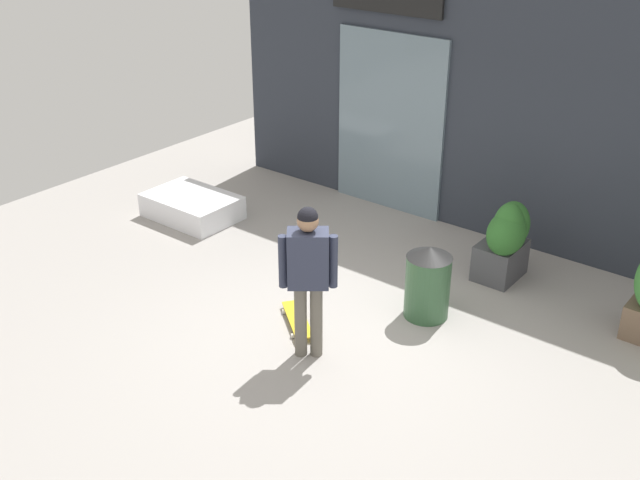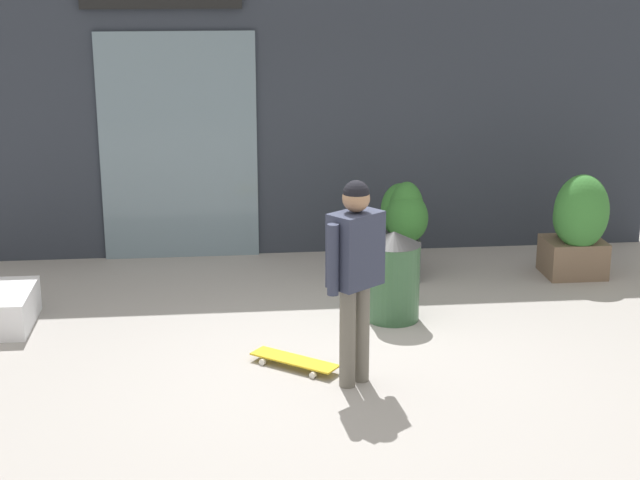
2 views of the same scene
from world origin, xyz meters
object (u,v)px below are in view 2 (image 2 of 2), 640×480
at_px(skateboarder, 355,262).
at_px(planter_box_right, 577,226).
at_px(planter_box_left, 401,226).
at_px(skateboard, 294,360).
at_px(trash_bin, 393,275).

distance_m(skateboarder, planter_box_right, 3.76).
relative_size(planter_box_left, planter_box_right, 0.93).
bearing_deg(skateboard, skateboarder, 179.35).
relative_size(skateboard, planter_box_right, 0.65).
bearing_deg(planter_box_right, skateboarder, -137.75).
bearing_deg(planter_box_right, skateboard, -146.39).
distance_m(skateboard, planter_box_right, 3.90).
height_order(skateboard, trash_bin, trash_bin).
height_order(planter_box_right, trash_bin, planter_box_right).
bearing_deg(skateboard, planter_box_right, -108.41).
bearing_deg(skateboarder, skateboard, 13.15).
bearing_deg(skateboard, trash_bin, -96.21).
bearing_deg(planter_box_left, planter_box_right, -5.94).
bearing_deg(skateboarder, planter_box_left, -56.27).
height_order(skateboarder, trash_bin, skateboarder).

